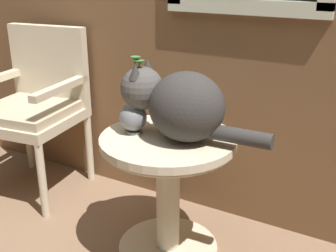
% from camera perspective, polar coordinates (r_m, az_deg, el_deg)
% --- Properties ---
extents(wicker_side_table, '(0.60, 0.60, 0.60)m').
position_cam_1_polar(wicker_side_table, '(1.94, 0.00, -6.66)').
color(wicker_side_table, beige).
rests_on(wicker_side_table, ground_plane).
extents(wicker_chair, '(0.58, 0.58, 0.97)m').
position_cam_1_polar(wicker_chair, '(2.62, -17.33, 3.26)').
color(wicker_chair, beige).
rests_on(wicker_chair, ground_plane).
extents(cat, '(0.68, 0.31, 0.32)m').
position_cam_1_polar(cat, '(1.78, 1.52, 3.02)').
color(cat, '#33302D').
rests_on(cat, wicker_side_table).
extents(pewter_vase_with_ivy, '(0.12, 0.12, 0.34)m').
position_cam_1_polar(pewter_vase_with_ivy, '(1.87, -4.72, 1.82)').
color(pewter_vase_with_ivy, slate).
rests_on(pewter_vase_with_ivy, wicker_side_table).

